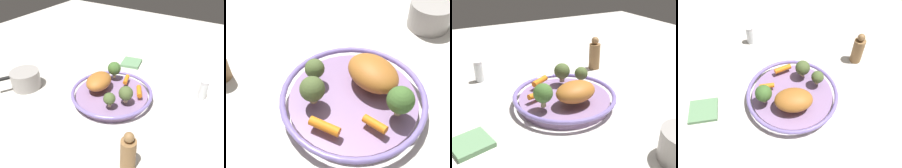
{
  "view_description": "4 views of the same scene",
  "coord_description": "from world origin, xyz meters",
  "views": [
    {
      "loc": [
        -0.69,
        -0.44,
        0.61
      ],
      "look_at": [
        0.02,
        0.01,
        0.06
      ],
      "focal_mm": 37.99,
      "sensor_mm": 36.0,
      "label": 1
    },
    {
      "loc": [
        0.36,
        -0.28,
        0.57
      ],
      "look_at": [
        -0.03,
        -0.02,
        0.07
      ],
      "focal_mm": 48.44,
      "sensor_mm": 36.0,
      "label": 2
    },
    {
      "loc": [
        0.37,
        0.7,
        0.46
      ],
      "look_at": [
        -0.0,
        -0.01,
        0.07
      ],
      "focal_mm": 43.31,
      "sensor_mm": 36.0,
      "label": 3
    },
    {
      "loc": [
        -0.02,
        0.53,
        0.72
      ],
      "look_at": [
        0.01,
        -0.02,
        0.06
      ],
      "focal_mm": 36.83,
      "sensor_mm": 36.0,
      "label": 4
    }
  ],
  "objects": [
    {
      "name": "baby_carrot_right",
      "position": [
        0.04,
        -0.11,
        0.05
      ],
      "size": [
        0.07,
        0.05,
        0.02
      ],
      "primitive_type": "cylinder",
      "rotation": [
        1.56,
        0.0,
        5.22
      ],
      "color": "orange",
      "rests_on": "serving_bowl"
    },
    {
      "name": "ground_plane",
      "position": [
        0.0,
        0.0,
        0.0
      ],
      "size": [
        2.5,
        2.5,
        0.0
      ],
      "primitive_type": "plane",
      "color": "beige"
    },
    {
      "name": "baby_carrot_left",
      "position": [
        0.1,
        -0.02,
        0.05
      ],
      "size": [
        0.06,
        0.03,
        0.02
      ],
      "primitive_type": "cylinder",
      "rotation": [
        1.65,
        0.0,
        5.0
      ],
      "color": "orange",
      "rests_on": "serving_bowl"
    },
    {
      "name": "salt_shaker",
      "position": [
        0.21,
        -0.33,
        0.04
      ],
      "size": [
        0.03,
        0.03,
        0.08
      ],
      "color": "silver",
      "rests_on": "ground_plane"
    },
    {
      "name": "broccoli_floret_mid",
      "position": [
        -0.04,
        -0.09,
        0.08
      ],
      "size": [
        0.06,
        0.06,
        0.07
      ],
      "color": "tan",
      "rests_on": "serving_bowl"
    },
    {
      "name": "roast_chicken_piece",
      "position": [
        -0.01,
        0.06,
        0.07
      ],
      "size": [
        0.15,
        0.11,
        0.06
      ],
      "primitive_type": "ellipsoid",
      "rotation": [
        0.0,
        0.0,
        0.13
      ],
      "color": "#AB6628",
      "rests_on": "serving_bowl"
    },
    {
      "name": "serving_bowl",
      "position": [
        0.0,
        0.0,
        0.02
      ],
      "size": [
        0.34,
        0.34,
        0.04
      ],
      "color": "#8E709E",
      "rests_on": "ground_plane"
    },
    {
      "name": "dish_towel",
      "position": [
        0.32,
        0.08,
        0.01
      ],
      "size": [
        0.12,
        0.12,
        0.01
      ],
      "primitive_type": "cube",
      "rotation": [
        0.0,
        0.0,
        0.22
      ],
      "color": "#669366",
      "rests_on": "ground_plane"
    },
    {
      "name": "pepper_mill",
      "position": [
        -0.27,
        -0.23,
        0.06
      ],
      "size": [
        0.05,
        0.05,
        0.14
      ],
      "color": "olive",
      "rests_on": "ground_plane"
    },
    {
      "name": "broccoli_floret_large",
      "position": [
        -0.09,
        -0.05,
        0.08
      ],
      "size": [
        0.05,
        0.05,
        0.06
      ],
      "color": "tan",
      "rests_on": "serving_bowl"
    },
    {
      "name": "broccoli_floret_small",
      "position": [
        0.1,
        0.05,
        0.09
      ],
      "size": [
        0.06,
        0.06,
        0.08
      ],
      "color": "tan",
      "rests_on": "serving_bowl"
    }
  ]
}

